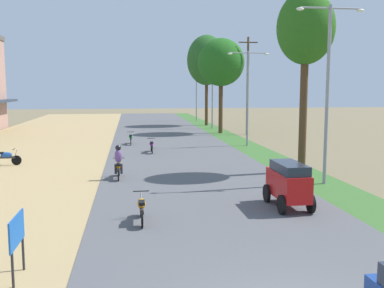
{
  "coord_description": "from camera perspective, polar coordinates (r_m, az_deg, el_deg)",
  "views": [
    {
      "loc": [
        -3.05,
        -7.49,
        4.46
      ],
      "look_at": [
        0.47,
        17.91,
        1.24
      ],
      "focal_mm": 41.97,
      "sensor_mm": 36.0,
      "label": 1
    }
  ],
  "objects": [
    {
      "name": "parked_motorbike_fourth",
      "position": [
        27.69,
        -22.62,
        -1.51
      ],
      "size": [
        1.8,
        0.54,
        0.94
      ],
      "color": "black",
      "rests_on": "dirt_shoulder"
    },
    {
      "name": "street_signboard",
      "position": [
        11.25,
        -21.37,
        -10.7
      ],
      "size": [
        0.06,
        1.3,
        1.5
      ],
      "color": "#262628",
      "rests_on": "dirt_shoulder"
    },
    {
      "name": "median_tree_nearest",
      "position": [
        24.11,
        14.25,
        13.85
      ],
      "size": [
        2.94,
        2.94,
        9.28
      ],
      "color": "#4C351E",
      "rests_on": "median_strip"
    },
    {
      "name": "median_tree_second",
      "position": [
        43.85,
        3.71,
        10.28
      ],
      "size": [
        4.49,
        4.49,
        9.12
      ],
      "color": "#4C351E",
      "rests_on": "median_strip"
    },
    {
      "name": "median_tree_third",
      "position": [
        52.94,
        1.87,
        10.57
      ],
      "size": [
        4.56,
        4.56,
        10.47
      ],
      "color": "#4C351E",
      "rests_on": "median_strip"
    },
    {
      "name": "streetlamp_near",
      "position": [
        21.25,
        16.88,
        7.44
      ],
      "size": [
        3.16,
        0.2,
        8.04
      ],
      "color": "gray",
      "rests_on": "median_strip"
    },
    {
      "name": "streetlamp_mid",
      "position": [
        34.31,
        7.12,
        6.69
      ],
      "size": [
        3.16,
        0.2,
        7.14
      ],
      "color": "gray",
      "rests_on": "median_strip"
    },
    {
      "name": "streetlamp_far",
      "position": [
        48.7,
        2.61,
        7.08
      ],
      "size": [
        3.16,
        0.2,
        7.51
      ],
      "color": "gray",
      "rests_on": "median_strip"
    },
    {
      "name": "streetlamp_farthest",
      "position": [
        60.27,
        0.57,
        6.86
      ],
      "size": [
        3.16,
        0.2,
        7.02
      ],
      "color": "gray",
      "rests_on": "median_strip"
    },
    {
      "name": "utility_pole_near",
      "position": [
        42.98,
        7.08,
        7.52
      ],
      "size": [
        1.8,
        0.2,
        9.17
      ],
      "color": "brown",
      "rests_on": "ground"
    },
    {
      "name": "car_van_red",
      "position": [
        16.86,
        12.14,
        -4.77
      ],
      "size": [
        1.19,
        2.41,
        1.67
      ],
      "color": "red",
      "rests_on": "road_strip"
    },
    {
      "name": "motorbike_ahead_second",
      "position": [
        14.94,
        -6.44,
        -7.97
      ],
      "size": [
        0.54,
        1.8,
        0.94
      ],
      "color": "black",
      "rests_on": "road_strip"
    },
    {
      "name": "motorbike_ahead_third",
      "position": [
        22.01,
        -9.33,
        -2.37
      ],
      "size": [
        0.54,
        1.8,
        1.66
      ],
      "color": "black",
      "rests_on": "road_strip"
    },
    {
      "name": "motorbike_ahead_fourth",
      "position": [
        30.64,
        -5.17,
        -0.16
      ],
      "size": [
        0.54,
        1.8,
        0.94
      ],
      "color": "black",
      "rests_on": "road_strip"
    },
    {
      "name": "motorbike_ahead_fifth",
      "position": [
        35.31,
        -7.79,
        0.77
      ],
      "size": [
        0.54,
        1.8,
        0.94
      ],
      "color": "black",
      "rests_on": "road_strip"
    }
  ]
}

